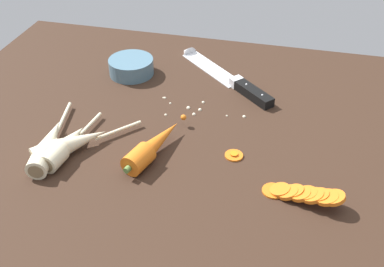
% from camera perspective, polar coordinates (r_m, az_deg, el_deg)
% --- Properties ---
extents(ground_plane, '(1.20, 0.90, 0.04)m').
position_cam_1_polar(ground_plane, '(0.97, 0.28, -0.97)').
color(ground_plane, '#332116').
extents(chefs_knife, '(0.28, 0.26, 0.04)m').
position_cam_1_polar(chefs_knife, '(1.16, 3.63, 7.36)').
color(chefs_knife, silver).
rests_on(chefs_knife, ground_plane).
extents(whole_carrot, '(0.09, 0.20, 0.04)m').
position_cam_1_polar(whole_carrot, '(0.89, -4.84, -1.53)').
color(whole_carrot, orange).
rests_on(whole_carrot, ground_plane).
extents(parsnip_front, '(0.05, 0.20, 0.04)m').
position_cam_1_polar(parsnip_front, '(0.93, -15.29, -1.46)').
color(parsnip_front, beige).
rests_on(parsnip_front, ground_plane).
extents(parsnip_mid_left, '(0.17, 0.19, 0.04)m').
position_cam_1_polar(parsnip_mid_left, '(0.93, -14.70, -1.33)').
color(parsnip_mid_left, beige).
rests_on(parsnip_mid_left, ground_plane).
extents(parsnip_mid_right, '(0.07, 0.24, 0.04)m').
position_cam_1_polar(parsnip_mid_right, '(0.94, -17.24, -1.38)').
color(parsnip_mid_right, beige).
rests_on(parsnip_mid_right, ground_plane).
extents(carrot_slice_stack, '(0.14, 0.06, 0.04)m').
position_cam_1_polar(carrot_slice_stack, '(0.82, 13.51, -7.21)').
color(carrot_slice_stack, orange).
rests_on(carrot_slice_stack, ground_plane).
extents(carrot_slice_stray_near, '(0.04, 0.04, 0.01)m').
position_cam_1_polar(carrot_slice_stray_near, '(0.90, 5.17, -2.61)').
color(carrot_slice_stray_near, orange).
rests_on(carrot_slice_stray_near, ground_plane).
extents(prep_bowl, '(0.11, 0.11, 0.04)m').
position_cam_1_polar(prep_bowl, '(1.17, -7.47, 8.21)').
color(prep_bowl, slate).
rests_on(prep_bowl, ground_plane).
extents(mince_crumbs, '(0.20, 0.07, 0.01)m').
position_cam_1_polar(mince_crumbs, '(1.03, 0.52, 3.16)').
color(mince_crumbs, beige).
rests_on(mince_crumbs, ground_plane).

